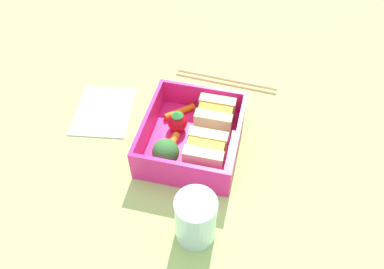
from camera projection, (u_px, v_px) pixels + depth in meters
ground_plane at (192, 149)px, 60.73cm from camera, size 120.00×120.00×2.00cm
bento_tray at (192, 143)px, 59.52cm from camera, size 16.39×14.59×1.20cm
bento_rim at (192, 131)px, 57.38cm from camera, size 16.39×14.59×4.44cm
sandwich_left at (215, 117)px, 59.17cm from camera, size 5.36×5.76×4.66cm
sandwich_center_left at (205, 153)px, 54.55cm from camera, size 5.36×5.76×4.66cm
carrot_stick_left at (180, 112)px, 62.45cm from camera, size 4.42×4.75×1.10cm
strawberry_far_left at (177, 122)px, 59.40cm from camera, size 3.18×3.18×3.78cm
carrot_stick_far_left at (171, 146)px, 57.65cm from camera, size 5.05×1.78×1.19cm
broccoli_floret at (166, 152)px, 54.20cm from camera, size 3.99×3.99×4.71cm
chopstick_pair at (226, 80)px, 69.67cm from camera, size 3.07×19.06×0.70cm
drinking_glass at (196, 219)px, 47.11cm from camera, size 5.34×5.34×7.95cm
folded_napkin at (104, 111)px, 64.76cm from camera, size 13.18×11.20×0.40cm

